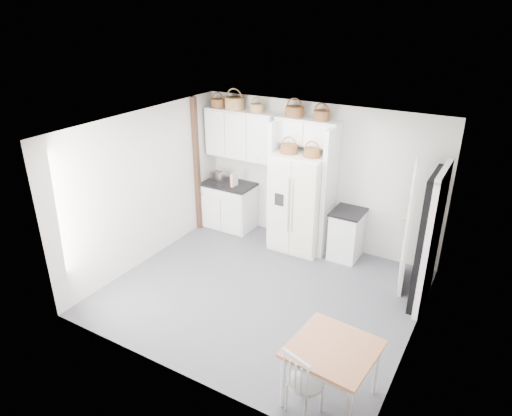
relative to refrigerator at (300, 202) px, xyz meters
The scene contains 29 objects.
floor 1.86m from the refrigerator, 84.73° to the right, with size 4.50×4.50×0.00m, color #494A50.
ceiling 2.36m from the refrigerator, 84.73° to the right, with size 4.50×4.50×0.00m, color white.
wall_back 0.57m from the refrigerator, 68.22° to the left, with size 4.50×4.50×0.00m, color silver.
wall_left 2.69m from the refrigerator, 142.27° to the right, with size 4.00×4.00×0.00m, color silver.
wall_right 2.93m from the refrigerator, 34.10° to the right, with size 4.00×4.00×0.00m, color silver.
refrigerator is the anchor object (origin of this frame).
base_cab_left 1.62m from the refrigerator, behind, with size 0.96×0.61×0.89m, color silver.
base_cab_right 1.00m from the refrigerator, ahead, with size 0.48×0.58×0.85m, color silver.
dining_table 3.63m from the refrigerator, 58.97° to the right, with size 0.89×0.89×0.74m, color #A15E38.
windsor_chair 3.80m from the refrigerator, 63.68° to the right, with size 0.39×0.36×0.80m, color silver.
counter_left 1.56m from the refrigerator, behind, with size 1.00×0.65×0.04m, color black.
counter_right 0.88m from the refrigerator, ahead, with size 0.52×0.62×0.04m, color black.
toaster 1.81m from the refrigerator, behind, with size 0.29×0.17×0.20m, color silver.
cookbook_red 1.41m from the refrigerator, behind, with size 0.04×0.17×0.25m, color #B5341B.
cookbook_cream 1.39m from the refrigerator, behind, with size 0.04×0.17×0.26m, color beige.
basket_upper_a 2.41m from the refrigerator, behind, with size 0.27×0.27×0.16m, color brown.
basket_upper_b 2.16m from the refrigerator, behind, with size 0.37×0.37×0.22m, color brown.
basket_upper_c 1.84m from the refrigerator, 168.45° to the left, with size 0.26×0.26×0.15m, color brown.
basket_bridge_a 1.58m from the refrigerator, 142.54° to the left, with size 0.32×0.32×0.18m, color brown.
basket_bridge_b 1.56m from the refrigerator, 41.72° to the left, with size 0.28×0.28×0.16m, color brown.
basket_fridge_a 1.00m from the refrigerator, 153.43° to the right, with size 0.30×0.30×0.16m, color brown.
basket_fridge_b 1.00m from the refrigerator, 24.14° to the right, with size 0.28×0.28×0.15m, color brown.
upper_cabinet 1.69m from the refrigerator, behind, with size 1.40×0.34×0.90m, color silver.
bridge_cabinet 1.25m from the refrigerator, 90.00° to the left, with size 1.12×0.34×0.45m, color silver.
fridge_panel_left 0.57m from the refrigerator, behind, with size 0.08×0.60×2.30m, color silver.
fridge_panel_right 0.57m from the refrigerator, ahead, with size 0.08×0.60×2.30m, color silver.
trim_post 2.11m from the refrigerator, behind, with size 0.09×0.09×2.60m, color #321F11.
doorway_void 2.40m from the refrigerator, 15.13° to the right, with size 0.18×0.85×2.05m, color black.
door_slab 1.98m from the refrigerator, ahead, with size 0.80×0.04×2.05m, color white.
Camera 1 is at (2.93, -5.20, 4.10)m, focal length 32.00 mm.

